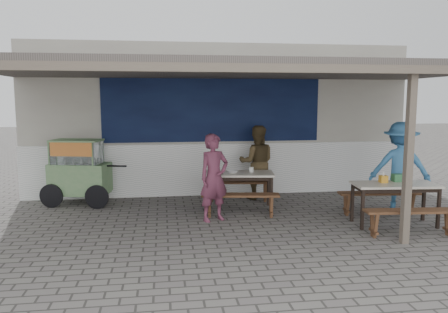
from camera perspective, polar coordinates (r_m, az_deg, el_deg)
ground at (r=7.48m, az=2.76°, el=-9.82°), size 60.00×60.00×0.00m
back_wall at (r=10.69m, az=-0.77°, el=4.80°), size 9.00×1.28×3.50m
warung_roof at (r=8.04m, az=1.78°, el=10.99°), size 9.00×4.21×2.81m
table_left at (r=8.85m, az=2.01°, el=-2.62°), size 1.45×0.88×0.75m
bench_left_street at (r=8.29m, az=2.15°, el=-5.67°), size 1.49×0.48×0.45m
bench_left_wall at (r=9.55m, az=1.88°, el=-3.90°), size 1.49×0.48×0.45m
table_right at (r=8.29m, az=21.45°, el=-3.85°), size 1.51×0.76×0.75m
bench_right_street at (r=7.76m, az=23.38°, el=-7.19°), size 1.57×0.42×0.45m
bench_right_wall at (r=8.96m, az=19.57°, el=-5.09°), size 1.57×0.42×0.45m
vendor_cart at (r=9.68m, az=-18.42°, el=-1.63°), size 1.79×0.96×1.39m
patron_street_side at (r=7.98m, az=-1.30°, el=-2.77°), size 0.69×0.59×1.61m
patron_wall_side at (r=9.76m, az=4.31°, el=-0.77°), size 0.88×0.74×1.65m
patron_right_table at (r=9.31m, az=22.02°, el=-1.27°), size 1.33×1.09×1.79m
tissue_box at (r=8.28m, az=20.09°, el=-2.78°), size 0.13×0.13×0.13m
donation_box at (r=8.49m, az=21.79°, el=-2.59°), size 0.21×0.14×0.14m
condiment_jar at (r=8.90m, az=3.58°, el=-1.72°), size 0.09×0.09×0.10m
condiment_bowl at (r=8.78m, az=1.10°, el=-2.00°), size 0.25×0.25×0.05m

